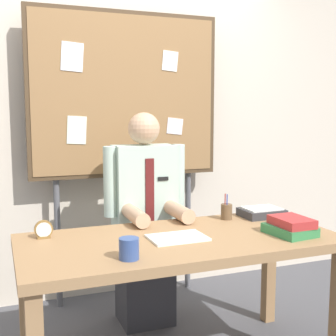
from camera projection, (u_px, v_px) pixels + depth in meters
back_wall at (119, 120)px, 3.47m from camera, size 6.40×0.08×2.70m
desk at (180, 254)px, 2.40m from camera, size 1.69×0.78×0.75m
person at (145, 227)px, 2.97m from camera, size 0.55×0.56×1.41m
bulletin_board at (126, 99)px, 3.26m from camera, size 1.40×0.09×2.13m
book_stack at (291, 227)px, 2.44m from camera, size 0.23×0.27×0.10m
open_notebook at (177, 238)px, 2.36m from camera, size 0.30×0.21×0.01m
desk_clock at (44, 230)px, 2.37m from camera, size 0.10×0.04×0.10m
coffee_mug at (129, 249)px, 2.03m from camera, size 0.09×0.09×0.10m
pen_holder at (226, 212)px, 2.78m from camera, size 0.07×0.07×0.16m
paper_tray at (262, 212)px, 2.86m from camera, size 0.26×0.20×0.06m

